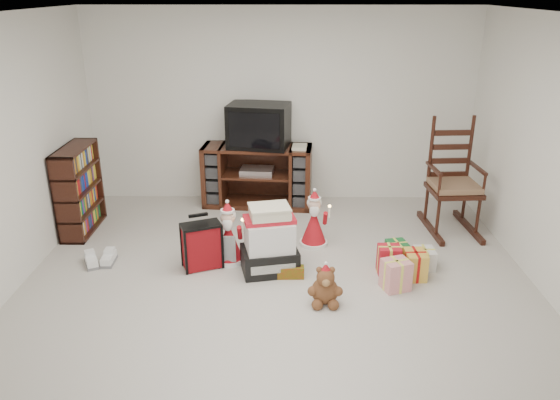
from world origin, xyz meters
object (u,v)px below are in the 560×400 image
(crt_television, at_px, (259,126))
(rocking_chair, at_px, (452,191))
(mrs_claus_figurine, at_px, (229,239))
(sneaker_pair, at_px, (100,260))
(gift_cluster, at_px, (403,262))
(teddy_bear, at_px, (325,288))
(tv_stand, at_px, (257,176))
(bookshelf, at_px, (79,191))
(red_suitcase, at_px, (202,246))
(gift_pile, at_px, (270,244))
(santa_figurine, at_px, (314,224))

(crt_television, bearing_deg, rocking_chair, -7.05)
(mrs_claus_figurine, bearing_deg, sneaker_pair, -176.40)
(mrs_claus_figurine, xyz_separation_m, gift_cluster, (1.77, -0.23, -0.14))
(teddy_bear, bearing_deg, tv_stand, 106.91)
(tv_stand, distance_m, bookshelf, 2.20)
(red_suitcase, xyz_separation_m, gift_cluster, (2.03, -0.08, -0.13))
(rocking_chair, distance_m, teddy_bear, 2.36)
(rocking_chair, xyz_separation_m, red_suitcase, (-2.80, -1.05, -0.22))
(sneaker_pair, relative_size, gift_cluster, 0.46)
(rocking_chair, relative_size, gift_pile, 1.98)
(gift_pile, distance_m, sneaker_pair, 1.80)
(gift_pile, bearing_deg, rocking_chair, 15.73)
(gift_pile, relative_size, gift_cluster, 0.90)
(red_suitcase, height_order, mrs_claus_figurine, mrs_claus_figurine)
(red_suitcase, xyz_separation_m, teddy_bear, (1.21, -0.67, -0.08))
(santa_figurine, bearing_deg, gift_cluster, -36.25)
(bookshelf, relative_size, sneaker_pair, 2.91)
(gift_pile, relative_size, sneaker_pair, 1.99)
(mrs_claus_figurine, bearing_deg, gift_cluster, -7.26)
(rocking_chair, relative_size, crt_television, 1.67)
(gift_pile, distance_m, crt_television, 1.98)
(red_suitcase, distance_m, sneaker_pair, 1.10)
(crt_television, bearing_deg, gift_cluster, -40.23)
(gift_pile, relative_size, santa_figurine, 1.06)
(gift_pile, distance_m, red_suitcase, 0.70)
(mrs_claus_figurine, bearing_deg, rocking_chair, 19.58)
(rocking_chair, distance_m, gift_cluster, 1.41)
(tv_stand, distance_m, gift_cluster, 2.43)
(tv_stand, bearing_deg, santa_figurine, -55.53)
(tv_stand, height_order, sneaker_pair, tv_stand)
(teddy_bear, xyz_separation_m, mrs_claus_figurine, (-0.96, 0.81, 0.10))
(gift_cluster, distance_m, crt_television, 2.57)
(red_suitcase, relative_size, mrs_claus_figurine, 0.84)
(mrs_claus_figurine, bearing_deg, gift_pile, -25.45)
(rocking_chair, bearing_deg, mrs_claus_figurine, -164.53)
(tv_stand, distance_m, red_suitcase, 1.83)
(mrs_claus_figurine, distance_m, crt_television, 1.82)
(sneaker_pair, bearing_deg, rocking_chair, -2.69)
(tv_stand, xyz_separation_m, crt_television, (0.03, -0.01, 0.67))
(bookshelf, height_order, red_suitcase, bookshelf)
(crt_television, bearing_deg, bookshelf, -148.02)
(gift_pile, bearing_deg, gift_cluster, -12.89)
(mrs_claus_figurine, bearing_deg, teddy_bear, -40.27)
(mrs_claus_figurine, bearing_deg, bookshelf, 156.76)
(gift_pile, height_order, santa_figurine, gift_pile)
(santa_figurine, relative_size, sneaker_pair, 1.87)
(bookshelf, height_order, rocking_chair, rocking_chair)
(teddy_bear, distance_m, gift_cluster, 1.01)
(tv_stand, relative_size, gift_cluster, 1.87)
(sneaker_pair, distance_m, crt_television, 2.54)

